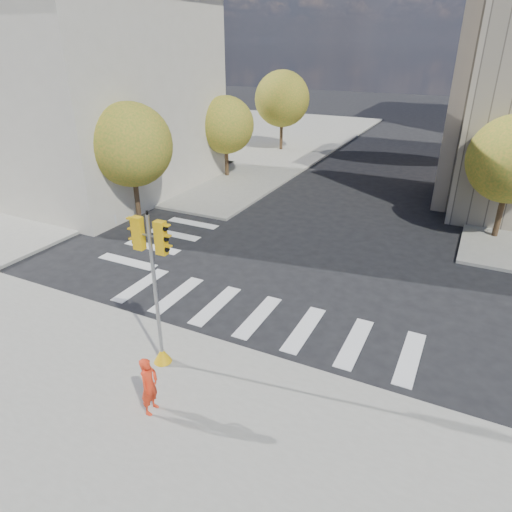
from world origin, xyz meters
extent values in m
plane|color=black|center=(0.00, 0.00, 0.00)|extent=(160.00, 160.00, 0.00)
cube|color=gray|center=(-20.00, 26.00, 0.07)|extent=(28.00, 40.00, 0.15)
cube|color=beige|center=(-20.00, 8.00, 6.00)|extent=(18.00, 14.00, 12.00)
cylinder|color=#382616|center=(-10.50, 4.00, 1.22)|extent=(0.28, 0.28, 2.45)
sphere|color=#4F7621|center=(-10.50, 4.00, 4.21)|extent=(4.40, 4.40, 4.40)
cylinder|color=#382616|center=(-10.50, 14.00, 1.08)|extent=(0.28, 0.28, 2.17)
sphere|color=#4F7621|center=(-10.50, 14.00, 3.77)|extent=(4.00, 4.00, 4.00)
cylinder|color=#382616|center=(-10.50, 24.00, 1.31)|extent=(0.28, 0.28, 2.62)
sphere|color=#4F7621|center=(-10.50, 24.00, 4.54)|extent=(4.80, 4.80, 4.80)
cylinder|color=#382616|center=(7.50, 10.00, 1.19)|extent=(0.28, 0.28, 2.38)
cylinder|color=#382616|center=(7.50, 22.00, 1.26)|extent=(0.28, 0.28, 2.52)
sphere|color=#4F7621|center=(7.50, 22.00, 4.36)|extent=(4.60, 4.60, 4.60)
cylinder|color=#382616|center=(7.50, 34.00, 1.14)|extent=(0.28, 0.28, 2.27)
sphere|color=#4F7621|center=(7.50, 34.00, 3.88)|extent=(4.00, 4.00, 4.00)
cone|color=#DAA10B|center=(-1.54, -5.78, 0.40)|extent=(0.56, 0.56, 0.50)
cylinder|color=gray|center=(-1.54, -5.78, 2.57)|extent=(0.11, 0.11, 4.84)
cylinder|color=black|center=(-1.54, -5.78, 5.04)|extent=(0.07, 0.07, 0.12)
cylinder|color=gray|center=(-1.54, -5.78, 4.39)|extent=(0.90, 0.07, 0.06)
cube|color=#DAA10B|center=(-1.92, -5.78, 4.39)|extent=(0.30, 0.22, 0.95)
cube|color=#DAA10B|center=(-1.16, -5.77, 4.39)|extent=(0.30, 0.22, 0.95)
imported|color=red|center=(-0.54, -7.59, 0.99)|extent=(0.47, 0.66, 1.69)
cube|color=silver|center=(-13.96, 3.11, 0.40)|extent=(5.96, 1.59, 0.50)
camera|label=1|loc=(6.11, -14.71, 9.16)|focal=32.00mm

